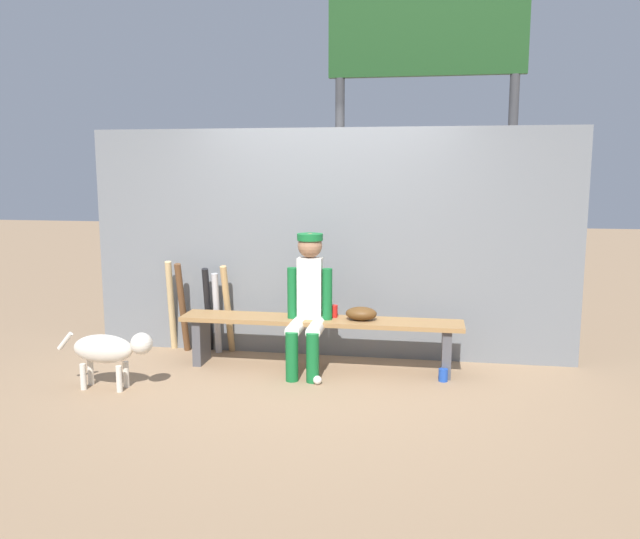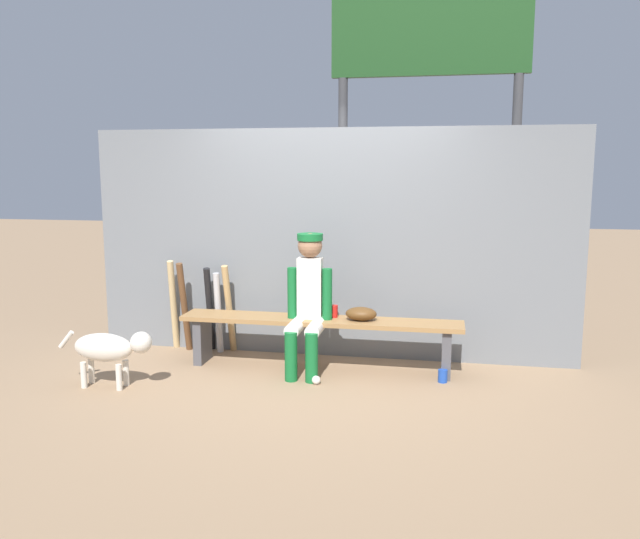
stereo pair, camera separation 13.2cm
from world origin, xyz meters
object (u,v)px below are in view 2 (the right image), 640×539
(bat_wood_natural, at_px, (173,305))
(baseball, at_px, (316,380))
(bat_aluminum_black, at_px, (210,309))
(dog, at_px, (110,348))
(bat_wood_dark, at_px, (184,307))
(cup_on_bench, at_px, (333,311))
(baseball_glove, at_px, (361,314))
(dugout_bench, at_px, (320,329))
(scoreboard, at_px, (435,77))
(bat_wood_tan, at_px, (229,309))
(player_seated, at_px, (308,298))
(cup_on_ground, at_px, (443,376))
(bat_aluminum_silver, at_px, (218,313))

(bat_wood_natural, bearing_deg, baseball, -25.61)
(bat_aluminum_black, xyz_separation_m, dog, (-0.44, -1.18, -0.09))
(bat_wood_dark, relative_size, cup_on_bench, 8.31)
(baseball_glove, height_order, bat_wood_dark, bat_wood_dark)
(dugout_bench, bearing_deg, scoreboard, 56.57)
(bat_wood_tan, bearing_deg, bat_wood_natural, 178.52)
(player_seated, relative_size, bat_wood_natural, 1.34)
(bat_wood_natural, height_order, cup_on_ground, bat_wood_natural)
(dugout_bench, height_order, bat_wood_natural, bat_wood_natural)
(bat_aluminum_black, bearing_deg, dog, -110.30)
(bat_wood_natural, relative_size, cup_on_ground, 8.42)
(bat_aluminum_silver, xyz_separation_m, bat_aluminum_black, (-0.10, 0.04, 0.02))
(bat_wood_tan, distance_m, bat_aluminum_black, 0.21)
(baseball_glove, xyz_separation_m, cup_on_bench, (-0.26, 0.08, -0.00))
(baseball, xyz_separation_m, dog, (-1.68, -0.39, 0.30))
(bat_wood_tan, height_order, bat_wood_natural, bat_wood_natural)
(bat_wood_natural, relative_size, dog, 1.10)
(bat_wood_dark, bearing_deg, baseball_glove, -9.01)
(bat_wood_natural, relative_size, baseball, 12.52)
(bat_wood_tan, xyz_separation_m, bat_wood_natural, (-0.59, 0.02, 0.01))
(dugout_bench, relative_size, baseball_glove, 9.17)
(scoreboard, xyz_separation_m, dog, (-2.56, -2.25, -2.42))
(bat_wood_tan, height_order, cup_on_bench, bat_wood_tan)
(bat_wood_dark, distance_m, cup_on_ground, 2.61)
(bat_wood_natural, distance_m, cup_on_bench, 1.70)
(baseball, bearing_deg, dugout_bench, 96.70)
(bat_aluminum_black, height_order, cup_on_bench, bat_aluminum_black)
(bat_wood_dark, xyz_separation_m, cup_on_ground, (2.53, -0.46, -0.40))
(player_seated, bearing_deg, bat_aluminum_silver, 157.09)
(bat_wood_natural, relative_size, scoreboard, 0.24)
(bat_wood_tan, bearing_deg, cup_on_ground, -13.50)
(baseball_glove, relative_size, bat_wood_tan, 0.31)
(cup_on_bench, bearing_deg, baseball, -96.69)
(cup_on_bench, height_order, scoreboard, scoreboard)
(dugout_bench, bearing_deg, bat_aluminum_silver, 163.97)
(scoreboard, bearing_deg, baseball_glove, -111.59)
(baseball_glove, relative_size, baseball, 3.78)
(baseball_glove, bearing_deg, bat_wood_tan, 166.34)
(player_seated, distance_m, scoreboard, 2.78)
(baseball_glove, xyz_separation_m, bat_wood_dark, (-1.80, 0.29, -0.08))
(bat_wood_tan, relative_size, dog, 1.07)
(player_seated, bearing_deg, bat_wood_tan, 153.76)
(bat_aluminum_silver, bearing_deg, baseball_glove, -12.05)
(bat_wood_natural, height_order, baseball, bat_wood_natural)
(bat_aluminum_silver, height_order, baseball, bat_aluminum_silver)
(dugout_bench, distance_m, bat_aluminum_black, 1.24)
(bat_wood_natural, distance_m, dog, 1.18)
(scoreboard, bearing_deg, bat_wood_tan, -150.31)
(bat_wood_dark, bearing_deg, bat_aluminum_black, 15.91)
(cup_on_ground, bearing_deg, bat_wood_natural, 169.09)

